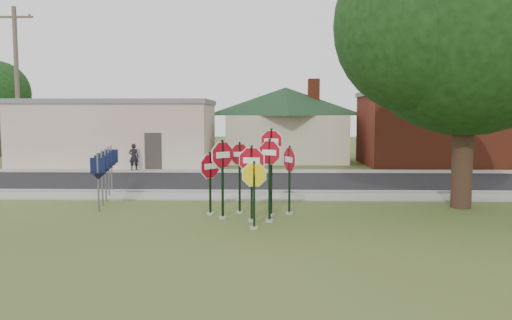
{
  "coord_description": "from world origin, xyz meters",
  "views": [
    {
      "loc": [
        0.68,
        -13.99,
        3.27
      ],
      "look_at": [
        0.32,
        2.0,
        1.81
      ],
      "focal_mm": 35.0,
      "sensor_mm": 36.0,
      "label": 1
    }
  ],
  "objects_px": {
    "oak_tree": "(468,18)",
    "pedestrian": "(134,157)",
    "stop_sign_yellow": "(254,188)",
    "stop_sign_left": "(222,167)",
    "utility_pole_near": "(17,85)",
    "stop_sign_center": "(252,172)"
  },
  "relations": [
    {
      "from": "stop_sign_left",
      "to": "oak_tree",
      "type": "xyz_separation_m",
      "value": [
        8.21,
        2.08,
        4.91
      ]
    },
    {
      "from": "pedestrian",
      "to": "stop_sign_left",
      "type": "bearing_deg",
      "value": 111.7
    },
    {
      "from": "stop_sign_left",
      "to": "utility_pole_near",
      "type": "distance_m",
      "value": 19.43
    },
    {
      "from": "stop_sign_yellow",
      "to": "stop_sign_left",
      "type": "relative_size",
      "value": 0.79
    },
    {
      "from": "stop_sign_left",
      "to": "pedestrian",
      "type": "relative_size",
      "value": 1.69
    },
    {
      "from": "stop_sign_center",
      "to": "pedestrian",
      "type": "distance_m",
      "value": 15.21
    },
    {
      "from": "stop_sign_center",
      "to": "utility_pole_near",
      "type": "distance_m",
      "value": 20.35
    },
    {
      "from": "stop_sign_yellow",
      "to": "pedestrian",
      "type": "bearing_deg",
      "value": 116.9
    },
    {
      "from": "utility_pole_near",
      "to": "pedestrian",
      "type": "distance_m",
      "value": 8.17
    },
    {
      "from": "stop_sign_center",
      "to": "oak_tree",
      "type": "height_order",
      "value": "oak_tree"
    },
    {
      "from": "oak_tree",
      "to": "pedestrian",
      "type": "relative_size",
      "value": 7.56
    },
    {
      "from": "stop_sign_left",
      "to": "utility_pole_near",
      "type": "xyz_separation_m",
      "value": [
        -13.29,
        13.78,
        3.33
      ]
    },
    {
      "from": "stop_sign_yellow",
      "to": "oak_tree",
      "type": "distance_m",
      "value": 9.61
    },
    {
      "from": "utility_pole_near",
      "to": "pedestrian",
      "type": "height_order",
      "value": "utility_pole_near"
    },
    {
      "from": "stop_sign_left",
      "to": "utility_pole_near",
      "type": "height_order",
      "value": "utility_pole_near"
    },
    {
      "from": "stop_sign_yellow",
      "to": "stop_sign_left",
      "type": "height_order",
      "value": "stop_sign_left"
    },
    {
      "from": "stop_sign_yellow",
      "to": "utility_pole_near",
      "type": "relative_size",
      "value": 0.22
    },
    {
      "from": "stop_sign_center",
      "to": "stop_sign_left",
      "type": "distance_m",
      "value": 1.0
    },
    {
      "from": "stop_sign_yellow",
      "to": "oak_tree",
      "type": "bearing_deg",
      "value": 25.83
    },
    {
      "from": "oak_tree",
      "to": "utility_pole_near",
      "type": "distance_m",
      "value": 24.53
    },
    {
      "from": "stop_sign_center",
      "to": "utility_pole_near",
      "type": "bearing_deg",
      "value": 135.12
    },
    {
      "from": "utility_pole_near",
      "to": "stop_sign_yellow",
      "type": "bearing_deg",
      "value": -46.68
    }
  ]
}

